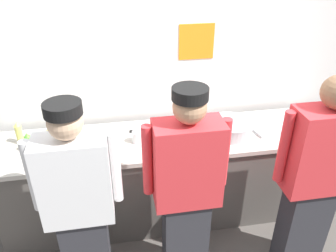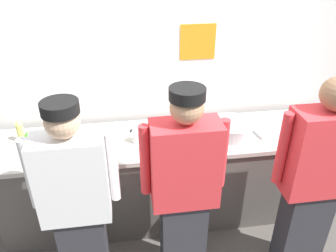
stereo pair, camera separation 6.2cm
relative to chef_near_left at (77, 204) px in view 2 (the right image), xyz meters
name	(u,v)px [view 2 (the right image)]	position (x,y,z in m)	size (l,w,h in m)	color
ground_plane	(177,239)	(0.76, 0.36, -0.87)	(9.00, 9.00, 0.00)	#514C47
wall_back	(164,63)	(0.76, 1.21, 0.53)	(4.82, 0.11, 2.80)	white
prep_counter	(171,176)	(0.76, 0.73, -0.42)	(3.07, 0.70, 0.89)	#56514C
chef_near_left	(77,204)	(0.00, 0.00, 0.00)	(0.59, 0.24, 1.63)	#2D2D33
chef_center	(184,189)	(0.74, 0.02, 0.02)	(0.60, 0.24, 1.66)	#2D2D33
chef_far_right	(314,181)	(1.68, -0.04, 0.03)	(0.62, 0.24, 1.70)	#2D2D33
plate_stack_front	(195,141)	(0.94, 0.57, 0.05)	(0.20, 0.20, 0.07)	white
plate_stack_rear	(99,139)	(0.13, 0.73, 0.05)	(0.25, 0.25, 0.06)	white
mixing_bowl_steel	(230,128)	(1.29, 0.70, 0.08)	(0.39, 0.39, 0.12)	#B7BABF
sheet_tray	(274,127)	(1.72, 0.74, 0.03)	(0.45, 0.30, 0.02)	#B7BABF
squeeze_bottle_primary	(20,131)	(-0.53, 0.85, 0.12)	(0.06, 0.06, 0.20)	#E5E066
squeeze_bottle_secondary	(49,138)	(-0.27, 0.72, 0.10)	(0.06, 0.06, 0.18)	#E5E066
squeeze_bottle_spare	(29,141)	(-0.43, 0.70, 0.10)	(0.06, 0.06, 0.18)	#56A333
ramekin_orange_sauce	(170,138)	(0.74, 0.66, 0.04)	(0.10, 0.10, 0.04)	white
ramekin_yellow_sauce	(77,138)	(-0.06, 0.79, 0.04)	(0.10, 0.10, 0.04)	white
deli_cup	(137,137)	(0.46, 0.69, 0.07)	(0.09, 0.09, 0.10)	white
chefs_knife	(142,130)	(0.51, 0.87, 0.02)	(0.27, 0.03, 0.02)	#B7BABF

